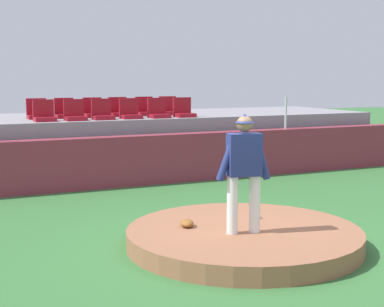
{
  "coord_description": "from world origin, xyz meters",
  "views": [
    {
      "loc": [
        -4.16,
        -7.23,
        2.51
      ],
      "look_at": [
        0.0,
        1.86,
        1.17
      ],
      "focal_mm": 53.63,
      "sensor_mm": 36.0,
      "label": 1
    }
  ],
  "objects_px": {
    "stadium_chair_4": "(158,112)",
    "stadium_chair_11": "(169,109)",
    "fielding_glove": "(187,223)",
    "baseball": "(259,216)",
    "stadium_chair_1": "(75,114)",
    "stadium_chair_9": "(119,110)",
    "stadium_chair_8": "(93,111)",
    "stadium_chair_7": "(65,112)",
    "stadium_chair_0": "(44,115)",
    "stadium_chair_2": "(102,113)",
    "pitcher": "(244,165)",
    "stadium_chair_5": "(184,111)",
    "stadium_chair_6": "(37,112)",
    "stadium_chair_10": "(145,110)",
    "stadium_chair_3": "(130,112)"
  },
  "relations": [
    {
      "from": "stadium_chair_6",
      "to": "stadium_chair_2",
      "type": "bearing_deg",
      "value": 147.82
    },
    {
      "from": "stadium_chair_8",
      "to": "stadium_chair_0",
      "type": "bearing_deg",
      "value": 31.56
    },
    {
      "from": "stadium_chair_1",
      "to": "stadium_chair_5",
      "type": "distance_m",
      "value": 2.81
    },
    {
      "from": "stadium_chair_0",
      "to": "stadium_chair_1",
      "type": "bearing_deg",
      "value": 177.42
    },
    {
      "from": "stadium_chair_1",
      "to": "stadium_chair_8",
      "type": "height_order",
      "value": "same"
    },
    {
      "from": "stadium_chair_3",
      "to": "stadium_chair_7",
      "type": "distance_m",
      "value": 1.67
    },
    {
      "from": "fielding_glove",
      "to": "stadium_chair_9",
      "type": "height_order",
      "value": "stadium_chair_9"
    },
    {
      "from": "stadium_chair_6",
      "to": "stadium_chair_10",
      "type": "xyz_separation_m",
      "value": [
        2.84,
        0.04,
        0.0
      ]
    },
    {
      "from": "fielding_glove",
      "to": "stadium_chair_10",
      "type": "relative_size",
      "value": 0.6
    },
    {
      "from": "stadium_chair_8",
      "to": "stadium_chair_7",
      "type": "bearing_deg",
      "value": -1.38
    },
    {
      "from": "stadium_chair_2",
      "to": "stadium_chair_4",
      "type": "xyz_separation_m",
      "value": [
        1.44,
        -0.02,
        0.0
      ]
    },
    {
      "from": "stadium_chair_8",
      "to": "stadium_chair_10",
      "type": "xyz_separation_m",
      "value": [
        1.43,
        0.05,
        0.0
      ]
    },
    {
      "from": "stadium_chair_4",
      "to": "stadium_chair_11",
      "type": "bearing_deg",
      "value": -126.05
    },
    {
      "from": "stadium_chair_6",
      "to": "baseball",
      "type": "bearing_deg",
      "value": 108.71
    },
    {
      "from": "stadium_chair_7",
      "to": "stadium_chair_9",
      "type": "bearing_deg",
      "value": -178.97
    },
    {
      "from": "fielding_glove",
      "to": "stadium_chair_6",
      "type": "bearing_deg",
      "value": -151.6
    },
    {
      "from": "stadium_chair_0",
      "to": "stadium_chair_8",
      "type": "height_order",
      "value": "same"
    },
    {
      "from": "stadium_chair_1",
      "to": "stadium_chair_3",
      "type": "bearing_deg",
      "value": -178.59
    },
    {
      "from": "stadium_chair_2",
      "to": "stadium_chair_8",
      "type": "xyz_separation_m",
      "value": [
        0.0,
        0.87,
        0.0
      ]
    },
    {
      "from": "baseball",
      "to": "stadium_chair_8",
      "type": "xyz_separation_m",
      "value": [
        -0.88,
        6.74,
        1.33
      ]
    },
    {
      "from": "stadium_chair_6",
      "to": "stadium_chair_8",
      "type": "height_order",
      "value": "same"
    },
    {
      "from": "stadium_chair_2",
      "to": "stadium_chair_11",
      "type": "distance_m",
      "value": 2.28
    },
    {
      "from": "fielding_glove",
      "to": "stadium_chair_9",
      "type": "bearing_deg",
      "value": -169.23
    },
    {
      "from": "fielding_glove",
      "to": "stadium_chair_4",
      "type": "xyz_separation_m",
      "value": [
        1.81,
        5.84,
        1.31
      ]
    },
    {
      "from": "stadium_chair_4",
      "to": "stadium_chair_9",
      "type": "bearing_deg",
      "value": -51.55
    },
    {
      "from": "stadium_chair_2",
      "to": "stadium_chair_11",
      "type": "bearing_deg",
      "value": -157.06
    },
    {
      "from": "baseball",
      "to": "stadium_chair_0",
      "type": "distance_m",
      "value": 6.44
    },
    {
      "from": "stadium_chair_7",
      "to": "stadium_chair_11",
      "type": "relative_size",
      "value": 1.0
    },
    {
      "from": "baseball",
      "to": "stadium_chair_5",
      "type": "xyz_separation_m",
      "value": [
        1.26,
        5.84,
        1.33
      ]
    },
    {
      "from": "fielding_glove",
      "to": "baseball",
      "type": "bearing_deg",
      "value": 109.49
    },
    {
      "from": "pitcher",
      "to": "stadium_chair_0",
      "type": "xyz_separation_m",
      "value": [
        -1.62,
        6.52,
        0.37
      ]
    },
    {
      "from": "pitcher",
      "to": "stadium_chair_1",
      "type": "height_order",
      "value": "pitcher"
    },
    {
      "from": "stadium_chair_2",
      "to": "stadium_chair_11",
      "type": "xyz_separation_m",
      "value": [
        2.1,
        0.89,
        0.0
      ]
    },
    {
      "from": "stadium_chair_0",
      "to": "stadium_chair_3",
      "type": "bearing_deg",
      "value": -179.94
    },
    {
      "from": "pitcher",
      "to": "stadium_chair_6",
      "type": "xyz_separation_m",
      "value": [
        -1.64,
        7.39,
        0.37
      ]
    },
    {
      "from": "stadium_chair_7",
      "to": "pitcher",
      "type": "bearing_deg",
      "value": 97.34
    },
    {
      "from": "stadium_chair_3",
      "to": "stadium_chair_10",
      "type": "bearing_deg",
      "value": -128.75
    },
    {
      "from": "stadium_chair_10",
      "to": "stadium_chair_3",
      "type": "bearing_deg",
      "value": 51.25
    },
    {
      "from": "stadium_chair_2",
      "to": "stadium_chair_1",
      "type": "bearing_deg",
      "value": 1.19
    },
    {
      "from": "fielding_glove",
      "to": "stadium_chair_11",
      "type": "bearing_deg",
      "value": 179.56
    },
    {
      "from": "baseball",
      "to": "stadium_chair_4",
      "type": "bearing_deg",
      "value": 84.56
    },
    {
      "from": "stadium_chair_7",
      "to": "stadium_chair_9",
      "type": "distance_m",
      "value": 1.41
    },
    {
      "from": "stadium_chair_9",
      "to": "stadium_chair_1",
      "type": "bearing_deg",
      "value": 34.14
    },
    {
      "from": "stadium_chair_1",
      "to": "stadium_chair_9",
      "type": "relative_size",
      "value": 1.0
    },
    {
      "from": "stadium_chair_3",
      "to": "stadium_chair_0",
      "type": "bearing_deg",
      "value": 0.06
    },
    {
      "from": "stadium_chair_7",
      "to": "fielding_glove",
      "type": "bearing_deg",
      "value": 92.94
    },
    {
      "from": "stadium_chair_1",
      "to": "stadium_chair_8",
      "type": "bearing_deg",
      "value": -127.5
    },
    {
      "from": "stadium_chair_2",
      "to": "stadium_chair_5",
      "type": "distance_m",
      "value": 2.14
    },
    {
      "from": "stadium_chair_6",
      "to": "stadium_chair_9",
      "type": "relative_size",
      "value": 1.0
    },
    {
      "from": "stadium_chair_0",
      "to": "stadium_chair_6",
      "type": "bearing_deg",
      "value": -88.91
    }
  ]
}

